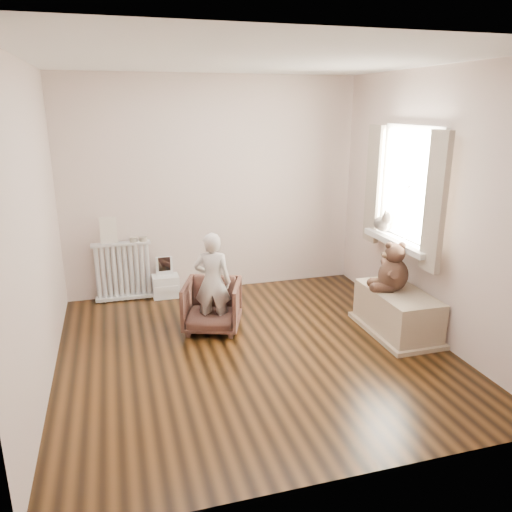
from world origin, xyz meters
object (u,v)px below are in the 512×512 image
object	(u,v)px
teddy_bear	(394,269)
armchair	(212,306)
plush_cat	(383,223)
child	(213,282)
toy_vanity	(165,275)
radiator	(123,269)
toy_bench	(397,314)

from	to	relation	value
teddy_bear	armchair	bearing A→B (deg)	-178.70
teddy_bear	plush_cat	world-z (taller)	plush_cat
child	teddy_bear	size ratio (longest dim) A/B	2.09
armchair	toy_vanity	bearing A→B (deg)	129.21
radiator	toy_bench	xyz separation A→B (m)	(2.66, -1.69, -0.19)
toy_bench	plush_cat	size ratio (longest dim) A/B	3.17
radiator	plush_cat	distance (m)	3.05
toy_vanity	radiator	bearing A→B (deg)	176.48
toy_vanity	toy_bench	size ratio (longest dim) A/B	0.52
armchair	radiator	bearing A→B (deg)	148.18
child	teddy_bear	distance (m)	1.83
armchair	toy_bench	bearing A→B (deg)	2.03
toy_bench	toy_vanity	bearing A→B (deg)	142.56
toy_vanity	teddy_bear	distance (m)	2.69
toy_bench	child	bearing A→B (deg)	163.21
child	teddy_bear	world-z (taller)	child
toy_vanity	child	world-z (taller)	child
radiator	toy_vanity	xyz separation A→B (m)	(0.49, -0.03, -0.11)
toy_vanity	plush_cat	distance (m)	2.62
radiator	teddy_bear	bearing A→B (deg)	-31.80
radiator	armchair	distance (m)	1.40
toy_vanity	plush_cat	size ratio (longest dim) A/B	1.66
child	plush_cat	bearing A→B (deg)	-156.78
radiator	toy_vanity	world-z (taller)	radiator
toy_vanity	child	bearing A→B (deg)	-71.85
toy_vanity	child	distance (m)	1.20
toy_vanity	armchair	size ratio (longest dim) A/B	0.86
radiator	plush_cat	world-z (taller)	plush_cat
teddy_bear	plush_cat	bearing A→B (deg)	90.66
plush_cat	teddy_bear	bearing A→B (deg)	-118.78
child	toy_bench	world-z (taller)	child
toy_vanity	child	xyz separation A→B (m)	(0.37, -1.12, 0.26)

